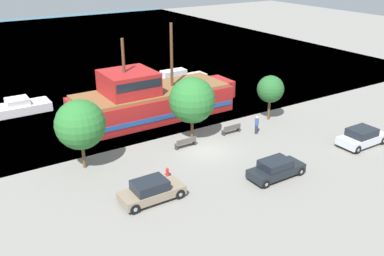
{
  "coord_description": "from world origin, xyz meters",
  "views": [
    {
      "loc": [
        -18.1,
        -26.14,
        15.2
      ],
      "look_at": [
        -0.08,
        2.0,
        1.2
      ],
      "focal_mm": 40.0,
      "sensor_mm": 36.0,
      "label": 1
    }
  ],
  "objects_px": {
    "bench_promenade_west": "(186,142)",
    "pedestrian_walking_near": "(257,125)",
    "pirate_ship": "(150,99)",
    "parked_car_curb_mid": "(151,191)",
    "fire_hydrant": "(167,172)",
    "parked_car_curb_rear": "(362,137)",
    "bench_promenade_east": "(231,129)",
    "moored_boat_dockside": "(22,107)",
    "moored_boat_outer": "(177,78)",
    "parked_car_curb_front": "(276,169)"
  },
  "relations": [
    {
      "from": "fire_hydrant",
      "to": "parked_car_curb_rear",
      "type": "bearing_deg",
      "value": -13.66
    },
    {
      "from": "fire_hydrant",
      "to": "pedestrian_walking_near",
      "type": "relative_size",
      "value": 0.47
    },
    {
      "from": "moored_boat_outer",
      "to": "parked_car_curb_front",
      "type": "height_order",
      "value": "moored_boat_outer"
    },
    {
      "from": "bench_promenade_west",
      "to": "pedestrian_walking_near",
      "type": "relative_size",
      "value": 1.14
    },
    {
      "from": "parked_car_curb_rear",
      "to": "fire_hydrant",
      "type": "relative_size",
      "value": 5.64
    },
    {
      "from": "moored_boat_outer",
      "to": "bench_promenade_west",
      "type": "distance_m",
      "value": 18.36
    },
    {
      "from": "pedestrian_walking_near",
      "to": "parked_car_curb_mid",
      "type": "bearing_deg",
      "value": -159.9
    },
    {
      "from": "moored_boat_outer",
      "to": "parked_car_curb_mid",
      "type": "xyz_separation_m",
      "value": [
        -14.89,
        -21.85,
        0.09
      ]
    },
    {
      "from": "moored_boat_dockside",
      "to": "parked_car_curb_rear",
      "type": "xyz_separation_m",
      "value": [
        22.12,
        -23.52,
        0.17
      ]
    },
    {
      "from": "parked_car_curb_rear",
      "to": "bench_promenade_east",
      "type": "xyz_separation_m",
      "value": [
        -7.66,
        7.81,
        -0.32
      ]
    },
    {
      "from": "parked_car_curb_front",
      "to": "parked_car_curb_mid",
      "type": "xyz_separation_m",
      "value": [
        -8.97,
        2.07,
        0.04
      ]
    },
    {
      "from": "bench_promenade_east",
      "to": "pedestrian_walking_near",
      "type": "xyz_separation_m",
      "value": [
        1.88,
        -1.19,
        0.39
      ]
    },
    {
      "from": "moored_boat_outer",
      "to": "parked_car_curb_mid",
      "type": "distance_m",
      "value": 26.44
    },
    {
      "from": "pirate_ship",
      "to": "fire_hydrant",
      "type": "height_order",
      "value": "pirate_ship"
    },
    {
      "from": "fire_hydrant",
      "to": "bench_promenade_west",
      "type": "relative_size",
      "value": 0.41
    },
    {
      "from": "parked_car_curb_front",
      "to": "pedestrian_walking_near",
      "type": "bearing_deg",
      "value": 59.43
    },
    {
      "from": "parked_car_curb_mid",
      "to": "bench_promenade_west",
      "type": "distance_m",
      "value": 8.4
    },
    {
      "from": "moored_boat_dockside",
      "to": "bench_promenade_west",
      "type": "height_order",
      "value": "moored_boat_dockside"
    },
    {
      "from": "fire_hydrant",
      "to": "bench_promenade_west",
      "type": "bearing_deg",
      "value": 43.23
    },
    {
      "from": "pirate_ship",
      "to": "moored_boat_outer",
      "type": "xyz_separation_m",
      "value": [
        7.89,
        8.2,
        -1.11
      ]
    },
    {
      "from": "parked_car_curb_front",
      "to": "parked_car_curb_rear",
      "type": "bearing_deg",
      "value": 1.19
    },
    {
      "from": "pirate_ship",
      "to": "parked_car_curb_mid",
      "type": "distance_m",
      "value": 15.37
    },
    {
      "from": "bench_promenade_west",
      "to": "pirate_ship",
      "type": "bearing_deg",
      "value": 84.05
    },
    {
      "from": "fire_hydrant",
      "to": "bench_promenade_west",
      "type": "distance_m",
      "value": 5.2
    },
    {
      "from": "parked_car_curb_rear",
      "to": "bench_promenade_west",
      "type": "bearing_deg",
      "value": 149.08
    },
    {
      "from": "bench_promenade_east",
      "to": "pedestrian_walking_near",
      "type": "height_order",
      "value": "pedestrian_walking_near"
    },
    {
      "from": "moored_boat_outer",
      "to": "parked_car_curb_mid",
      "type": "relative_size",
      "value": 1.81
    },
    {
      "from": "pirate_ship",
      "to": "parked_car_curb_rear",
      "type": "bearing_deg",
      "value": -52.8
    },
    {
      "from": "moored_boat_outer",
      "to": "bench_promenade_west",
      "type": "relative_size",
      "value": 4.1
    },
    {
      "from": "moored_boat_outer",
      "to": "bench_promenade_east",
      "type": "height_order",
      "value": "moored_boat_outer"
    },
    {
      "from": "moored_boat_dockside",
      "to": "parked_car_curb_mid",
      "type": "relative_size",
      "value": 1.26
    },
    {
      "from": "pirate_ship",
      "to": "fire_hydrant",
      "type": "distance_m",
      "value": 12.49
    },
    {
      "from": "bench_promenade_west",
      "to": "fire_hydrant",
      "type": "bearing_deg",
      "value": -136.77
    },
    {
      "from": "moored_boat_dockside",
      "to": "parked_car_curb_mid",
      "type": "distance_m",
      "value": 21.91
    },
    {
      "from": "bench_promenade_east",
      "to": "bench_promenade_west",
      "type": "height_order",
      "value": "same"
    },
    {
      "from": "moored_boat_dockside",
      "to": "bench_promenade_west",
      "type": "relative_size",
      "value": 2.85
    },
    {
      "from": "parked_car_curb_front",
      "to": "fire_hydrant",
      "type": "height_order",
      "value": "parked_car_curb_front"
    },
    {
      "from": "bench_promenade_west",
      "to": "parked_car_curb_rear",
      "type": "bearing_deg",
      "value": -30.92
    },
    {
      "from": "moored_boat_dockside",
      "to": "pedestrian_walking_near",
      "type": "relative_size",
      "value": 3.25
    },
    {
      "from": "moored_boat_outer",
      "to": "parked_car_curb_front",
      "type": "bearing_deg",
      "value": -103.92
    },
    {
      "from": "pirate_ship",
      "to": "bench_promenade_east",
      "type": "distance_m",
      "value": 8.83
    },
    {
      "from": "parked_car_curb_rear",
      "to": "bench_promenade_east",
      "type": "distance_m",
      "value": 10.94
    },
    {
      "from": "parked_car_curb_rear",
      "to": "bench_promenade_east",
      "type": "bearing_deg",
      "value": 134.46
    },
    {
      "from": "parked_car_curb_mid",
      "to": "bench_promenade_east",
      "type": "xyz_separation_m",
      "value": [
        11.11,
        5.94,
        -0.29
      ]
    },
    {
      "from": "parked_car_curb_rear",
      "to": "bench_promenade_east",
      "type": "height_order",
      "value": "parked_car_curb_rear"
    },
    {
      "from": "pirate_ship",
      "to": "parked_car_curb_rear",
      "type": "height_order",
      "value": "pirate_ship"
    },
    {
      "from": "parked_car_curb_mid",
      "to": "parked_car_curb_rear",
      "type": "distance_m",
      "value": 18.87
    },
    {
      "from": "moored_boat_dockside",
      "to": "parked_car_curb_mid",
      "type": "xyz_separation_m",
      "value": [
        3.34,
        -21.66,
        0.14
      ]
    },
    {
      "from": "parked_car_curb_front",
      "to": "bench_promenade_west",
      "type": "xyz_separation_m",
      "value": [
        -2.79,
        7.75,
        -0.24
      ]
    },
    {
      "from": "moored_boat_dockside",
      "to": "fire_hydrant",
      "type": "bearing_deg",
      "value": -73.66
    }
  ]
}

